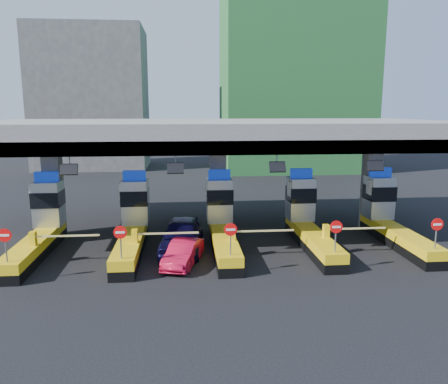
{
  "coord_description": "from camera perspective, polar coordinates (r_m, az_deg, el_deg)",
  "views": [
    {
      "loc": [
        -2.09,
        -23.89,
        7.69
      ],
      "look_at": [
        0.12,
        0.0,
        3.13
      ],
      "focal_mm": 35.0,
      "sensor_mm": 36.0,
      "label": 1
    }
  ],
  "objects": [
    {
      "name": "toll_lane_far_left",
      "position": [
        26.2,
        -22.73,
        -4.0
      ],
      "size": [
        4.43,
        8.0,
        4.16
      ],
      "color": "black",
      "rests_on": "ground"
    },
    {
      "name": "toll_lane_far_right",
      "position": [
        27.75,
        20.74,
        -3.06
      ],
      "size": [
        4.43,
        8.0,
        4.16
      ],
      "color": "black",
      "rests_on": "ground"
    },
    {
      "name": "bg_building_scaffold",
      "position": [
        57.99,
        9.21,
        16.87
      ],
      "size": [
        18.0,
        12.0,
        28.0
      ],
      "primitive_type": "cube",
      "color": "#1E5926",
      "rests_on": "ground"
    },
    {
      "name": "toll_lane_left",
      "position": [
        25.15,
        -11.78,
        -3.97
      ],
      "size": [
        4.43,
        8.0,
        4.16
      ],
      "color": "black",
      "rests_on": "ground"
    },
    {
      "name": "toll_canopy",
      "position": [
        26.89,
        -0.82,
        7.43
      ],
      "size": [
        28.0,
        12.09,
        7.0
      ],
      "color": "slate",
      "rests_on": "ground"
    },
    {
      "name": "bg_building_concrete",
      "position": [
        61.08,
        -16.87,
        11.54
      ],
      "size": [
        14.0,
        10.0,
        18.0
      ],
      "primitive_type": "cube",
      "color": "#4C4C49",
      "rests_on": "ground"
    },
    {
      "name": "van",
      "position": [
        24.09,
        -5.54,
        -5.66
      ],
      "size": [
        2.67,
        5.49,
        1.8
      ],
      "primitive_type": "imported",
      "rotation": [
        0.0,
        0.0,
        -0.1
      ],
      "color": "black",
      "rests_on": "ground"
    },
    {
      "name": "ground",
      "position": [
        25.19,
        -0.27,
        -7.02
      ],
      "size": [
        120.0,
        120.0,
        0.0
      ],
      "primitive_type": "plane",
      "color": "black",
      "rests_on": "ground"
    },
    {
      "name": "red_car",
      "position": [
        22.14,
        -5.36,
        -7.95
      ],
      "size": [
        2.26,
        3.9,
        1.21
      ],
      "primitive_type": "imported",
      "rotation": [
        0.0,
        0.0,
        -0.28
      ],
      "color": "red",
      "rests_on": "ground"
    },
    {
      "name": "toll_lane_center",
      "position": [
        25.07,
        -0.33,
        -3.78
      ],
      "size": [
        4.43,
        8.0,
        4.16
      ],
      "color": "black",
      "rests_on": "ground"
    },
    {
      "name": "toll_lane_right",
      "position": [
        25.97,
        10.75,
        -3.46
      ],
      "size": [
        4.43,
        8.0,
        4.16
      ],
      "color": "black",
      "rests_on": "ground"
    }
  ]
}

